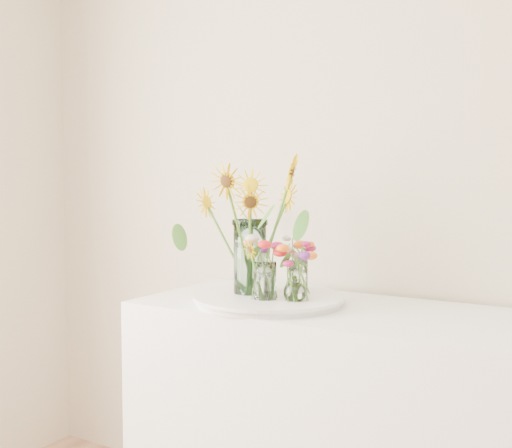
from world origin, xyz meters
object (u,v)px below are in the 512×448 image
at_px(counter, 341,441).
at_px(tray, 269,300).
at_px(mason_jar, 250,257).
at_px(small_vase_a, 265,281).
at_px(small_vase_b, 295,285).
at_px(small_vase_c, 298,277).

bearing_deg(counter, tray, -165.69).
relative_size(mason_jar, small_vase_a, 2.04).
bearing_deg(small_vase_b, tray, 160.92).
bearing_deg(small_vase_c, tray, -117.18).
xyz_separation_m(small_vase_b, small_vase_c, (-0.07, 0.15, 0.00)).
xyz_separation_m(counter, small_vase_c, (-0.19, 0.05, 0.53)).
bearing_deg(mason_jar, small_vase_c, 38.93).
height_order(small_vase_a, small_vase_b, small_vase_a).
height_order(mason_jar, small_vase_c, mason_jar).
relative_size(small_vase_a, small_vase_b, 1.17).
relative_size(tray, small_vase_b, 4.47).
distance_m(counter, small_vase_c, 0.57).
distance_m(mason_jar, small_vase_a, 0.14).
distance_m(mason_jar, small_vase_b, 0.22).
relative_size(mason_jar, small_vase_c, 2.25).
xyz_separation_m(counter, mason_jar, (-0.32, -0.06, 0.61)).
relative_size(small_vase_a, small_vase_c, 1.10).
bearing_deg(small_vase_c, small_vase_a, -99.95).
xyz_separation_m(mason_jar, small_vase_c, (0.13, 0.11, -0.07)).
bearing_deg(tray, small_vase_a, -70.23).
xyz_separation_m(small_vase_a, small_vase_b, (0.10, 0.03, -0.01)).
distance_m(counter, small_vase_b, 0.55).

